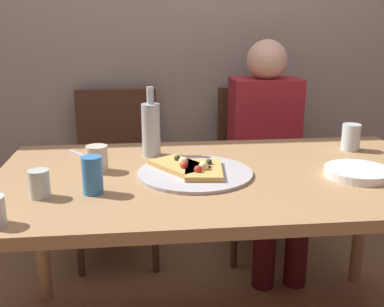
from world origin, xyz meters
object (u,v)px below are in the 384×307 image
at_px(pizza_slice_last, 203,169).
at_px(soda_can, 92,175).
at_px(pizza_tray, 195,173).
at_px(tumbler_near, 97,159).
at_px(wine_bottle, 151,128).
at_px(dining_table, 222,191).
at_px(table_knife, 84,156).
at_px(guest_in_sweater, 268,144).
at_px(chair_left, 117,163).
at_px(plate_stack, 358,172).
at_px(chair_right, 260,159).
at_px(tumbler_far, 39,184).
at_px(short_glass, 351,137).
at_px(pizza_slice_extra, 180,165).

xyz_separation_m(pizza_slice_last, soda_can, (-0.37, -0.13, 0.04)).
relative_size(pizza_tray, tumbler_near, 4.33).
bearing_deg(wine_bottle, dining_table, -45.60).
xyz_separation_m(tumbler_near, table_knife, (-0.07, 0.20, -0.04)).
xyz_separation_m(tumbler_near, guest_in_sweater, (0.82, 0.64, -0.14)).
relative_size(chair_left, guest_in_sweater, 0.77).
relative_size(dining_table, plate_stack, 7.02).
distance_m(chair_left, chair_right, 0.79).
height_order(tumbler_far, chair_right, chair_right).
distance_m(dining_table, short_glass, 0.65).
height_order(tumbler_near, chair_right, chair_right).
distance_m(short_glass, table_knife, 1.12).
bearing_deg(chair_right, plate_stack, 96.32).
bearing_deg(dining_table, pizza_tray, -174.23).
bearing_deg(guest_in_sweater, soda_can, 46.80).
height_order(pizza_slice_extra, guest_in_sweater, guest_in_sweater).
relative_size(chair_right, guest_in_sweater, 0.77).
bearing_deg(pizza_tray, short_glass, 19.97).
bearing_deg(tumbler_near, pizza_tray, -12.78).
bearing_deg(pizza_slice_extra, table_knife, 147.96).
height_order(pizza_tray, table_knife, pizza_tray).
relative_size(dining_table, chair_left, 1.82).
relative_size(pizza_slice_extra, soda_can, 2.09).
height_order(table_knife, chair_left, chair_left).
bearing_deg(wine_bottle, guest_in_sweater, 36.22).
relative_size(tumbler_far, plate_stack, 0.38).
relative_size(pizza_slice_last, chair_left, 0.26).
distance_m(short_glass, guest_in_sweater, 0.54).
distance_m(pizza_slice_last, table_knife, 0.54).
xyz_separation_m(wine_bottle, plate_stack, (0.72, -0.35, -0.10)).
distance_m(table_knife, chair_left, 0.64).
distance_m(pizza_tray, table_knife, 0.50).
relative_size(pizza_slice_extra, tumbler_near, 2.67).
xyz_separation_m(plate_stack, chair_left, (-0.90, 0.95, -0.23)).
relative_size(pizza_slice_extra, tumbler_far, 2.88).
xyz_separation_m(table_knife, chair_right, (0.89, 0.59, -0.22)).
height_order(pizza_slice_extra, tumbler_near, tumbler_near).
bearing_deg(tumbler_near, plate_stack, -9.91).
relative_size(pizza_tray, table_knife, 1.88).
bearing_deg(dining_table, pizza_slice_extra, 168.30).
bearing_deg(tumbler_far, plate_stack, 4.43).
bearing_deg(pizza_slice_last, dining_table, 18.16).
relative_size(short_glass, soda_can, 0.92).
bearing_deg(plate_stack, pizza_slice_last, 172.88).
xyz_separation_m(pizza_slice_last, wine_bottle, (-0.18, 0.28, 0.09)).
xyz_separation_m(soda_can, plate_stack, (0.92, 0.07, -0.05)).
bearing_deg(guest_in_sweater, pizza_slice_last, 59.05).
bearing_deg(pizza_tray, tumbler_far, -161.96).
height_order(dining_table, chair_left, chair_left).
height_order(dining_table, soda_can, soda_can).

